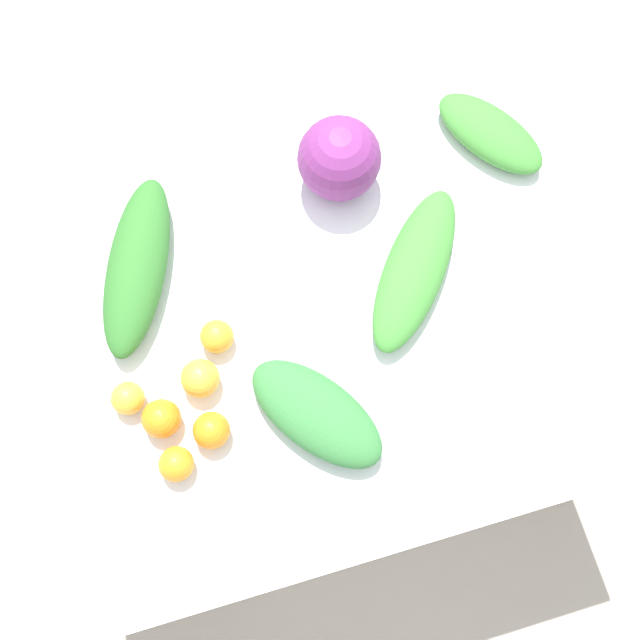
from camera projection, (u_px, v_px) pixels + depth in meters
The scene contains 13 objects.
ground_plane at pixel (320, 393), 2.16m from camera, with size 8.00×8.00×0.00m, color #B2A899.
dining_table at pixel (320, 336), 1.54m from camera, with size 1.32×0.93×0.75m.
cabbage_purple at pixel (339, 159), 1.46m from camera, with size 0.17×0.17×0.17m, color #7A2D75.
greens_bunch_kale at pixel (137, 266), 1.44m from camera, with size 0.39×0.12×0.09m, color #2D6B28.
greens_bunch_scallion at pixel (415, 269), 1.44m from camera, with size 0.37×0.12×0.07m, color #3D8433.
greens_bunch_beet_tops at pixel (316, 413), 1.35m from camera, with size 0.29×0.14×0.08m, color #337538.
greens_bunch_dandelion at pixel (490, 133), 1.54m from camera, with size 0.27×0.12×0.06m, color #3D8433.
orange_0 at pixel (211, 430), 1.35m from camera, with size 0.07×0.07×0.07m, color orange.
orange_1 at pixel (200, 378), 1.37m from camera, with size 0.08×0.08×0.08m, color #F9A833.
orange_2 at pixel (176, 464), 1.33m from camera, with size 0.07×0.07×0.07m, color orange.
orange_3 at pixel (128, 398), 1.37m from camera, with size 0.06×0.06×0.06m, color #F9A833.
orange_4 at pixel (161, 419), 1.35m from camera, with size 0.08×0.08×0.08m, color orange.
orange_5 at pixel (217, 336), 1.40m from camera, with size 0.07×0.07×0.07m, color orange.
Camera 1 is at (0.11, 0.40, 2.13)m, focal length 40.00 mm.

